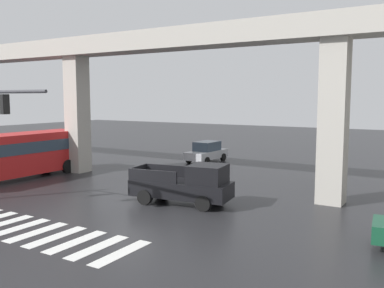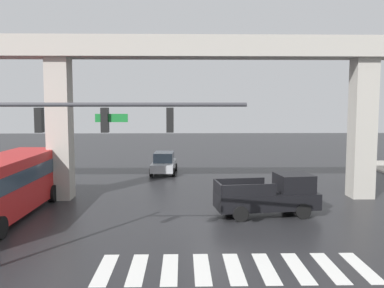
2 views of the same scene
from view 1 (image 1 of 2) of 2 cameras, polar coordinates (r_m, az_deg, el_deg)
The scene contains 6 objects.
ground_plane at distance 22.35m, azimuth -8.06°, elevation -7.64°, with size 120.00×120.00×0.00m, color #232326.
crosswalk_stripes at distance 18.27m, azimuth -20.28°, elevation -11.13°, with size 9.35×2.80×0.01m.
elevated_overpass at distance 25.82m, azimuth -1.32°, elevation 12.31°, with size 56.62×2.02×9.47m.
pickup_truck at distance 21.28m, azimuth -0.76°, elevation -5.56°, with size 5.31×2.59×2.08m.
city_bus at distance 29.99m, azimuth -23.49°, elevation -1.21°, with size 2.96×10.85×2.99m.
sedan_silver at distance 35.30m, azimuth 1.99°, elevation -1.07°, with size 2.13×4.38×1.72m.
Camera 1 is at (13.76, -16.79, 5.34)m, focal length 39.41 mm.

